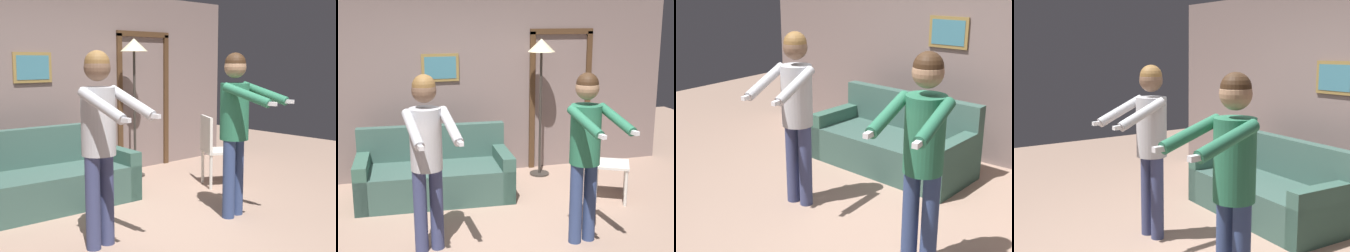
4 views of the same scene
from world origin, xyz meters
TOP-DOWN VIEW (x-y plane):
  - couch at (-0.50, 1.42)m, footprint 1.95×0.97m
  - person_standing_left at (-0.74, 0.02)m, footprint 0.49×0.73m
  - person_standing_right at (0.78, -0.22)m, footprint 0.49×0.74m

SIDE VIEW (x-z plane):
  - couch at x=-0.50m, z-range -0.16..0.71m
  - person_standing_right at x=0.78m, z-range 0.19..1.92m
  - person_standing_left at x=-0.74m, z-range 0.19..1.92m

